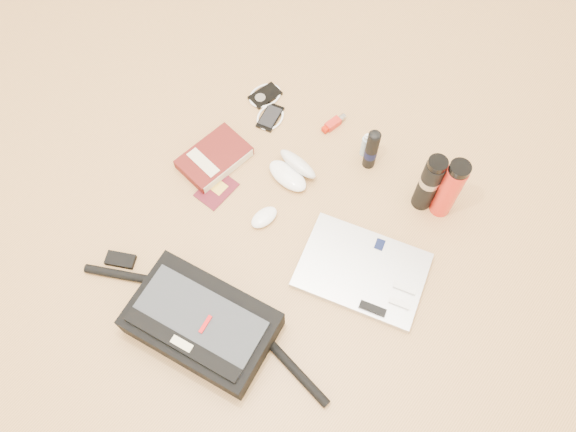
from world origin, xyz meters
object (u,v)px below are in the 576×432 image
at_px(thermos_black, 429,183).
at_px(thermos_red, 449,189).
at_px(messenger_bag, 201,323).
at_px(book, 214,158).
at_px(laptop, 362,271).

xyz_separation_m(thermos_black, thermos_red, (0.06, 0.02, 0.00)).
relative_size(messenger_bag, book, 3.39).
height_order(book, thermos_red, thermos_red).
height_order(messenger_bag, book, messenger_bag).
bearing_deg(laptop, book, 162.30).
bearing_deg(thermos_red, messenger_bag, -112.87).
relative_size(book, thermos_red, 0.95).
xyz_separation_m(messenger_bag, laptop, (0.26, 0.43, -0.04)).
xyz_separation_m(laptop, thermos_red, (0.07, 0.34, 0.11)).
height_order(thermos_black, thermos_red, thermos_red).
bearing_deg(laptop, thermos_red, 62.57).
bearing_deg(messenger_bag, thermos_black, 60.36).
height_order(laptop, book, book).
relative_size(messenger_bag, thermos_red, 3.20).
bearing_deg(thermos_red, thermos_black, -162.55).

